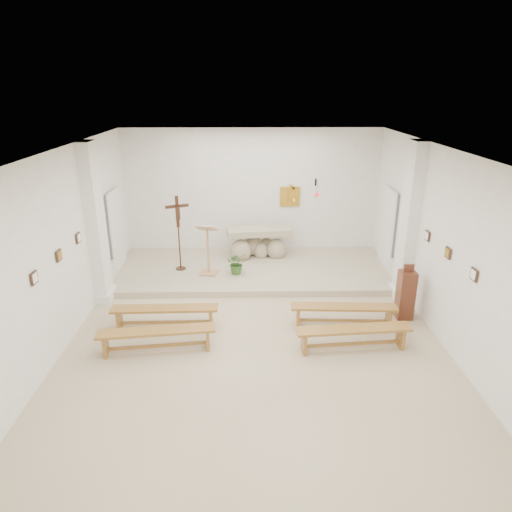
{
  "coord_description": "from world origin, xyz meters",
  "views": [
    {
      "loc": [
        -0.13,
        -7.41,
        4.54
      ],
      "look_at": [
        0.05,
        1.6,
        1.16
      ],
      "focal_mm": 32.0,
      "sensor_mm": 36.0,
      "label": 1
    }
  ],
  "objects_px": {
    "bench_right_second": "(353,333)",
    "bench_left_second": "(157,335)",
    "altar": "(258,245)",
    "bench_left_front": "(165,312)",
    "crucifix_stand": "(178,228)",
    "donation_pedestal": "(405,294)",
    "bench_right_front": "(344,311)",
    "lectern": "(208,249)"
  },
  "relations": [
    {
      "from": "crucifix_stand",
      "to": "altar",
      "type": "bearing_deg",
      "value": 1.86
    },
    {
      "from": "donation_pedestal",
      "to": "bench_left_second",
      "type": "height_order",
      "value": "donation_pedestal"
    },
    {
      "from": "altar",
      "to": "donation_pedestal",
      "type": "height_order",
      "value": "donation_pedestal"
    },
    {
      "from": "altar",
      "to": "bench_right_second",
      "type": "bearing_deg",
      "value": -76.78
    },
    {
      "from": "bench_left_front",
      "to": "bench_left_second",
      "type": "distance_m",
      "value": 0.88
    },
    {
      "from": "bench_right_front",
      "to": "lectern",
      "type": "bearing_deg",
      "value": 142.88
    },
    {
      "from": "altar",
      "to": "bench_right_front",
      "type": "height_order",
      "value": "altar"
    },
    {
      "from": "bench_left_front",
      "to": "donation_pedestal",
      "type": "bearing_deg",
      "value": 2.81
    },
    {
      "from": "bench_left_front",
      "to": "bench_left_second",
      "type": "relative_size",
      "value": 0.99
    },
    {
      "from": "bench_left_second",
      "to": "lectern",
      "type": "bearing_deg",
      "value": 71.8
    },
    {
      "from": "altar",
      "to": "bench_left_front",
      "type": "bearing_deg",
      "value": -124.83
    },
    {
      "from": "bench_left_second",
      "to": "bench_right_second",
      "type": "distance_m",
      "value": 3.55
    },
    {
      "from": "bench_left_front",
      "to": "bench_right_front",
      "type": "height_order",
      "value": "same"
    },
    {
      "from": "lectern",
      "to": "bench_right_front",
      "type": "height_order",
      "value": "lectern"
    },
    {
      "from": "altar",
      "to": "crucifix_stand",
      "type": "xyz_separation_m",
      "value": [
        -1.99,
        -0.88,
        0.76
      ]
    },
    {
      "from": "altar",
      "to": "crucifix_stand",
      "type": "relative_size",
      "value": 0.94
    },
    {
      "from": "altar",
      "to": "donation_pedestal",
      "type": "bearing_deg",
      "value": -54.7
    },
    {
      "from": "altar",
      "to": "bench_left_front",
      "type": "height_order",
      "value": "altar"
    },
    {
      "from": "lectern",
      "to": "crucifix_stand",
      "type": "distance_m",
      "value": 0.92
    },
    {
      "from": "bench_left_front",
      "to": "bench_right_front",
      "type": "xyz_separation_m",
      "value": [
        3.55,
        0.0,
        0.0
      ]
    },
    {
      "from": "crucifix_stand",
      "to": "bench_right_second",
      "type": "height_order",
      "value": "crucifix_stand"
    },
    {
      "from": "lectern",
      "to": "bench_right_second",
      "type": "xyz_separation_m",
      "value": [
        2.87,
        -3.27,
        -0.46
      ]
    },
    {
      "from": "lectern",
      "to": "bench_right_second",
      "type": "height_order",
      "value": "lectern"
    },
    {
      "from": "bench_right_front",
      "to": "bench_left_second",
      "type": "xyz_separation_m",
      "value": [
        -3.55,
        -0.88,
        0.0
      ]
    },
    {
      "from": "bench_right_second",
      "to": "donation_pedestal",
      "type": "bearing_deg",
      "value": 37.49
    },
    {
      "from": "altar",
      "to": "bench_left_front",
      "type": "distance_m",
      "value": 4.09
    },
    {
      "from": "bench_left_front",
      "to": "bench_left_second",
      "type": "xyz_separation_m",
      "value": [
        0.0,
        -0.88,
        0.0
      ]
    },
    {
      "from": "lectern",
      "to": "bench_right_front",
      "type": "relative_size",
      "value": 0.62
    },
    {
      "from": "lectern",
      "to": "crucifix_stand",
      "type": "relative_size",
      "value": 0.69
    },
    {
      "from": "crucifix_stand",
      "to": "bench_right_second",
      "type": "distance_m",
      "value": 5.18
    },
    {
      "from": "altar",
      "to": "bench_right_front",
      "type": "relative_size",
      "value": 0.84
    },
    {
      "from": "bench_left_front",
      "to": "bench_right_front",
      "type": "relative_size",
      "value": 1.0
    },
    {
      "from": "bench_right_second",
      "to": "bench_right_front",
      "type": "bearing_deg",
      "value": 85.3
    },
    {
      "from": "bench_right_front",
      "to": "bench_left_second",
      "type": "relative_size",
      "value": 0.99
    },
    {
      "from": "crucifix_stand",
      "to": "bench_left_front",
      "type": "bearing_deg",
      "value": -110.67
    },
    {
      "from": "lectern",
      "to": "bench_right_second",
      "type": "bearing_deg",
      "value": -36.52
    },
    {
      "from": "lectern",
      "to": "crucifix_stand",
      "type": "bearing_deg",
      "value": 168.06
    },
    {
      "from": "bench_right_second",
      "to": "bench_left_second",
      "type": "bearing_deg",
      "value": 175.3
    },
    {
      "from": "bench_left_front",
      "to": "bench_left_second",
      "type": "bearing_deg",
      "value": -90.99
    },
    {
      "from": "lectern",
      "to": "bench_left_front",
      "type": "relative_size",
      "value": 0.62
    },
    {
      "from": "donation_pedestal",
      "to": "bench_left_front",
      "type": "bearing_deg",
      "value": -177.27
    },
    {
      "from": "lectern",
      "to": "bench_right_front",
      "type": "distance_m",
      "value": 3.77
    }
  ]
}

